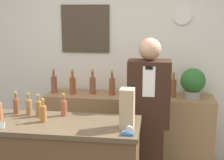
% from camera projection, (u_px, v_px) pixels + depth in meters
% --- Properties ---
extents(back_wall, '(5.20, 0.09, 2.70)m').
position_uv_depth(back_wall, '(113.00, 55.00, 3.95)').
color(back_wall, silver).
rests_on(back_wall, ground_plane).
extents(back_shelf, '(2.02, 0.40, 0.91)m').
position_uv_depth(back_shelf, '(128.00, 131.00, 3.86)').
color(back_shelf, '#9E754C').
rests_on(back_shelf, ground_plane).
extents(shopkeeper, '(0.42, 0.26, 1.66)m').
position_uv_depth(shopkeeper, '(148.00, 120.00, 3.16)').
color(shopkeeper, '#331E14').
rests_on(shopkeeper, ground_plane).
extents(potted_plant, '(0.29, 0.29, 0.36)m').
position_uv_depth(potted_plant, '(193.00, 82.00, 3.60)').
color(potted_plant, '#9E998E').
rests_on(potted_plant, back_shelf).
extents(paper_bag, '(0.12, 0.12, 0.33)m').
position_uv_depth(paper_bag, '(127.00, 108.00, 2.51)').
color(paper_bag, tan).
rests_on(paper_bag, display_counter).
extents(tape_dispenser, '(0.09, 0.06, 0.07)m').
position_uv_depth(tape_dispenser, '(128.00, 132.00, 2.39)').
color(tape_dispenser, '#2D66A8').
rests_on(tape_dispenser, display_counter).
extents(counter_bottle_1, '(0.06, 0.06, 0.21)m').
position_uv_depth(counter_bottle_1, '(16.00, 105.00, 2.88)').
color(counter_bottle_1, brown).
rests_on(counter_bottle_1, display_counter).
extents(counter_bottle_2, '(0.06, 0.06, 0.21)m').
position_uv_depth(counter_bottle_2, '(29.00, 107.00, 2.84)').
color(counter_bottle_2, '#9B6B3E').
rests_on(counter_bottle_2, display_counter).
extents(counter_bottle_3, '(0.06, 0.06, 0.21)m').
position_uv_depth(counter_bottle_3, '(39.00, 108.00, 2.80)').
color(counter_bottle_3, olive).
rests_on(counter_bottle_3, display_counter).
extents(counter_bottle_4, '(0.06, 0.06, 0.21)m').
position_uv_depth(counter_bottle_4, '(43.00, 113.00, 2.66)').
color(counter_bottle_4, '#A3662F').
rests_on(counter_bottle_4, display_counter).
extents(counter_bottle_5, '(0.06, 0.06, 0.21)m').
position_uv_depth(counter_bottle_5, '(64.00, 107.00, 2.82)').
color(counter_bottle_5, '#945036').
rests_on(counter_bottle_5, display_counter).
extents(shelf_bottle_0, '(0.07, 0.07, 0.30)m').
position_uv_depth(shelf_bottle_0, '(54.00, 84.00, 3.86)').
color(shelf_bottle_0, brown).
rests_on(shelf_bottle_0, back_shelf).
extents(shelf_bottle_1, '(0.07, 0.07, 0.30)m').
position_uv_depth(shelf_bottle_1, '(73.00, 85.00, 3.81)').
color(shelf_bottle_1, brown).
rests_on(shelf_bottle_1, back_shelf).
extents(shelf_bottle_2, '(0.07, 0.07, 0.30)m').
position_uv_depth(shelf_bottle_2, '(93.00, 85.00, 3.81)').
color(shelf_bottle_2, brown).
rests_on(shelf_bottle_2, back_shelf).
extents(shelf_bottle_3, '(0.07, 0.07, 0.30)m').
position_uv_depth(shelf_bottle_3, '(112.00, 86.00, 3.76)').
color(shelf_bottle_3, brown).
rests_on(shelf_bottle_3, back_shelf).
extents(shelf_bottle_4, '(0.07, 0.07, 0.30)m').
position_uv_depth(shelf_bottle_4, '(132.00, 86.00, 3.74)').
color(shelf_bottle_4, brown).
rests_on(shelf_bottle_4, back_shelf).
extents(shelf_bottle_5, '(0.07, 0.07, 0.30)m').
position_uv_depth(shelf_bottle_5, '(152.00, 87.00, 3.69)').
color(shelf_bottle_5, brown).
rests_on(shelf_bottle_5, back_shelf).
extents(shelf_bottle_6, '(0.07, 0.07, 0.30)m').
position_uv_depth(shelf_bottle_6, '(173.00, 88.00, 3.68)').
color(shelf_bottle_6, brown).
rests_on(shelf_bottle_6, back_shelf).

